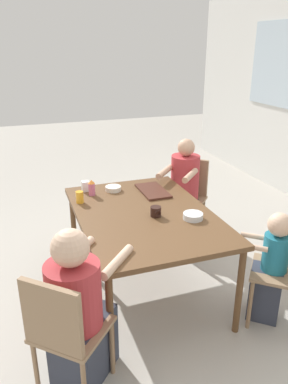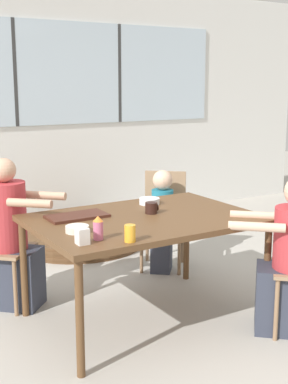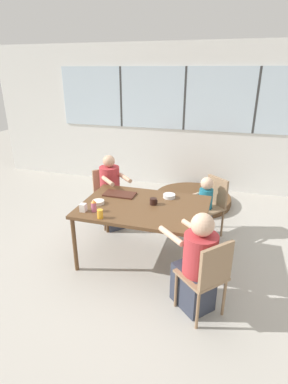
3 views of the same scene
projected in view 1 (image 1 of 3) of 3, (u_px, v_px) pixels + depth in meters
The scene contains 14 objects.
ground_plane at pixel (144, 289), 3.36m from camera, with size 16.00×16.00×0.00m, color #B2ADA3.
dining_table at pixel (144, 218), 3.11m from camera, with size 1.55×1.08×0.76m.
chair_for_woman_green_shirt at pixel (63, 328), 2.16m from camera, with size 0.57×0.57×0.88m.
chair_for_man_blue_shirt at pixel (188, 191), 4.18m from camera, with size 0.57×0.57×0.88m.
person_woman_green_shirt at pixel (79, 315), 2.31m from camera, with size 0.66×0.64×1.10m.
person_man_blue_shirt at pixel (183, 197), 4.04m from camera, with size 0.60×0.59×1.15m.
person_toddler at pixel (270, 270), 2.86m from camera, with size 0.38×0.40×0.92m.
food_tray_dark at pixel (153, 191), 3.51m from camera, with size 0.42×0.23×0.02m.
coffee_mug at pixel (156, 212), 3.00m from camera, with size 0.09×0.09×0.08m.
sippy_cup at pixel (92, 187), 3.41m from camera, with size 0.06×0.06×0.15m.
juice_glass at pixel (80, 197), 3.26m from camera, with size 0.07×0.07×0.10m.
milk_carton_small at pixel (85, 186), 3.52m from camera, with size 0.07×0.07×0.10m.
bowl_white_shallow at pixel (193, 216), 2.96m from camera, with size 0.16×0.16×0.05m.
bowl_cereal at pixel (113, 188), 3.54m from camera, with size 0.15×0.15×0.04m.
Camera 1 is at (2.65, -0.93, 2.05)m, focal length 35.00 mm.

